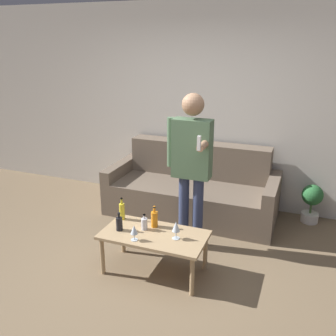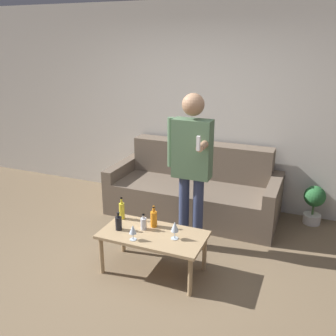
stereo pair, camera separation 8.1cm
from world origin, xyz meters
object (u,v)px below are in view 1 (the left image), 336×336
couch (193,190)px  bottle_orange (119,223)px  person_standing_front (191,160)px  coffee_table (154,238)px

couch → bottle_orange: size_ratio=11.65×
couch → person_standing_front: 1.13m
couch → coffee_table: couch is taller
bottle_orange → person_standing_front: person_standing_front is taller
coffee_table → person_standing_front: size_ratio=0.60×
bottle_orange → coffee_table: bearing=9.5°
coffee_table → person_standing_front: (0.17, 0.60, 0.64)m
coffee_table → person_standing_front: 0.90m
coffee_table → bottle_orange: size_ratio=5.46×
bottle_orange → person_standing_front: (0.52, 0.66, 0.52)m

